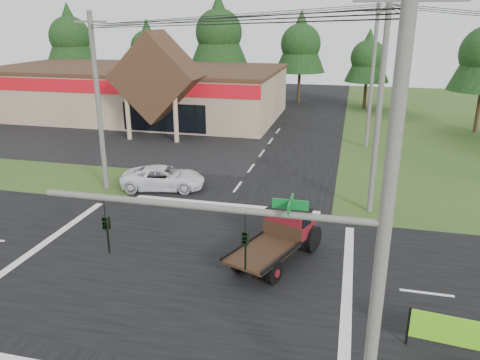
% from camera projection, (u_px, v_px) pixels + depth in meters
% --- Properties ---
extents(ground, '(120.00, 120.00, 0.00)m').
position_uv_depth(ground, '(183.00, 264.00, 20.28)').
color(ground, '#324D1B').
rests_on(ground, ground).
extents(road_ns, '(12.00, 120.00, 0.02)m').
position_uv_depth(road_ns, '(183.00, 263.00, 20.27)').
color(road_ns, black).
rests_on(road_ns, ground).
extents(road_ew, '(120.00, 12.00, 0.02)m').
position_uv_depth(road_ew, '(183.00, 263.00, 20.27)').
color(road_ew, black).
rests_on(road_ew, ground).
extents(parking_apron, '(28.00, 14.00, 0.02)m').
position_uv_depth(parking_apron, '(107.00, 140.00, 40.83)').
color(parking_apron, black).
rests_on(parking_apron, ground).
extents(cvs_building, '(30.40, 18.20, 9.19)m').
position_uv_depth(cvs_building, '(139.00, 90.00, 50.01)').
color(cvs_building, tan).
rests_on(cvs_building, ground).
extents(traffic_signal_mast, '(8.12, 0.24, 7.00)m').
position_uv_depth(traffic_signal_mast, '(301.00, 280.00, 10.65)').
color(traffic_signal_mast, '#595651').
rests_on(traffic_signal_mast, ground).
extents(utility_pole_nr, '(2.00, 0.30, 11.00)m').
position_uv_depth(utility_pole_nr, '(383.00, 240.00, 9.88)').
color(utility_pole_nr, '#595651').
rests_on(utility_pole_nr, ground).
extents(utility_pole_nw, '(2.00, 0.30, 10.50)m').
position_uv_depth(utility_pole_nw, '(98.00, 102.00, 27.64)').
color(utility_pole_nw, '#595651').
rests_on(utility_pole_nw, ground).
extents(utility_pole_ne, '(2.00, 0.30, 11.50)m').
position_uv_depth(utility_pole_ne, '(380.00, 105.00, 23.93)').
color(utility_pole_ne, '#595651').
rests_on(utility_pole_ne, ground).
extents(utility_pole_n, '(2.00, 0.30, 11.20)m').
position_uv_depth(utility_pole_n, '(372.00, 76.00, 36.84)').
color(utility_pole_n, '#595651').
rests_on(utility_pole_n, ground).
extents(tree_row_a, '(6.72, 6.72, 12.12)m').
position_uv_depth(tree_row_a, '(70.00, 35.00, 61.04)').
color(tree_row_a, '#332316').
rests_on(tree_row_a, ground).
extents(tree_row_b, '(5.60, 5.60, 10.10)m').
position_uv_depth(tree_row_b, '(148.00, 46.00, 61.10)').
color(tree_row_b, '#332316').
rests_on(tree_row_b, ground).
extents(tree_row_c, '(7.28, 7.28, 13.13)m').
position_uv_depth(tree_row_c, '(219.00, 30.00, 57.31)').
color(tree_row_c, '#332316').
rests_on(tree_row_c, ground).
extents(tree_row_d, '(6.16, 6.16, 11.11)m').
position_uv_depth(tree_row_d, '(301.00, 42.00, 56.45)').
color(tree_row_d, '#332316').
rests_on(tree_row_d, ground).
extents(tree_row_e, '(5.04, 5.04, 9.09)m').
position_uv_depth(tree_row_e, '(368.00, 56.00, 53.28)').
color(tree_row_e, '#332316').
rests_on(tree_row_e, ground).
extents(antique_flatbed_truck, '(3.82, 5.64, 2.20)m').
position_uv_depth(antique_flatbed_truck, '(276.00, 239.00, 20.07)').
color(antique_flatbed_truck, maroon).
rests_on(antique_flatbed_truck, ground).
extents(roadside_banner, '(4.13, 0.62, 1.42)m').
position_uv_depth(roadside_banner, '(478.00, 340.00, 14.35)').
color(roadside_banner, '#68C81A').
rests_on(roadside_banner, ground).
extents(white_pickup, '(5.47, 3.34, 1.42)m').
position_uv_depth(white_pickup, '(163.00, 178.00, 29.00)').
color(white_pickup, white).
rests_on(white_pickup, ground).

